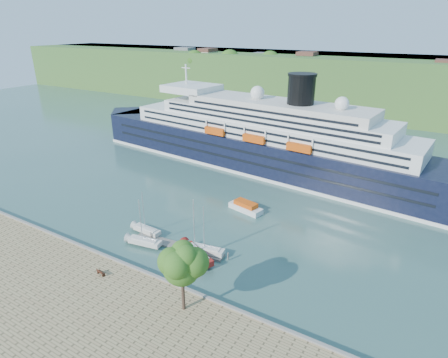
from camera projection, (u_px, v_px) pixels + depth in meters
ground at (135, 272)px, 60.37m from camera, size 400.00×400.00×0.00m
far_hillside at (354, 83)px, 170.94m from camera, size 400.00×50.00×24.00m
quay_coping at (134, 267)px, 59.77m from camera, size 220.00×0.50×0.30m
cruise_ship at (256, 120)px, 100.74m from camera, size 118.43×28.08×26.35m
park_bench at (101, 272)px, 58.01m from camera, size 1.68×0.90×1.03m
promenade_tree at (182, 275)px, 49.15m from camera, size 6.76×6.76×11.20m
floating_pontoon at (178, 246)px, 67.14m from camera, size 17.76×3.88×0.39m
sailboat_white_near at (143, 225)px, 65.90m from camera, size 7.03×3.02×8.80m
sailboat_red at (196, 233)px, 61.44m from camera, size 8.46×5.59×10.68m
sailboat_white_far at (206, 232)px, 63.46m from camera, size 7.04×2.95×8.82m
tender_launch at (246, 206)px, 79.91m from camera, size 8.08×4.21×2.13m
sailboat_extra at (146, 215)px, 69.87m from camera, size 6.53×2.12×8.33m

